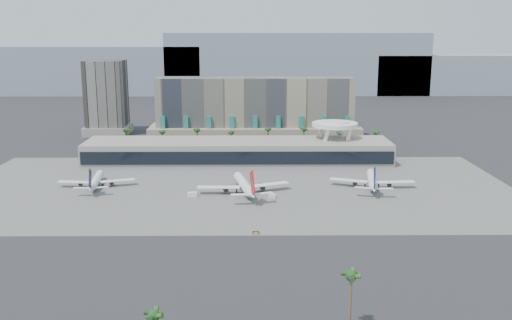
{
  "coord_description": "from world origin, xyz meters",
  "views": [
    {
      "loc": [
        7.47,
        -203.72,
        71.75
      ],
      "look_at": [
        9.54,
        40.0,
        16.61
      ],
      "focal_mm": 40.0,
      "sensor_mm": 36.0,
      "label": 1
    }
  ],
  "objects_px": {
    "airliner_left": "(96,180)",
    "service_vehicle_a": "(192,194)",
    "taxiway_sign": "(256,233)",
    "service_vehicle_b": "(272,196)",
    "airliner_right": "(372,180)",
    "airliner_centre": "(244,185)"
  },
  "relations": [
    {
      "from": "airliner_left",
      "to": "taxiway_sign",
      "type": "xyz_separation_m",
      "value": [
        74.76,
        -64.57,
        -2.7
      ]
    },
    {
      "from": "service_vehicle_a",
      "to": "service_vehicle_b",
      "type": "relative_size",
      "value": 1.25
    },
    {
      "from": "airliner_centre",
      "to": "service_vehicle_a",
      "type": "relative_size",
      "value": 10.78
    },
    {
      "from": "airliner_centre",
      "to": "taxiway_sign",
      "type": "relative_size",
      "value": 18.0
    },
    {
      "from": "service_vehicle_a",
      "to": "service_vehicle_b",
      "type": "xyz_separation_m",
      "value": [
        35.59,
        -2.27,
        -0.15
      ]
    },
    {
      "from": "service_vehicle_b",
      "to": "taxiway_sign",
      "type": "distance_m",
      "value": 47.01
    },
    {
      "from": "service_vehicle_b",
      "to": "taxiway_sign",
      "type": "height_order",
      "value": "service_vehicle_b"
    },
    {
      "from": "airliner_centre",
      "to": "airliner_right",
      "type": "bearing_deg",
      "value": -3.09
    },
    {
      "from": "airliner_left",
      "to": "service_vehicle_a",
      "type": "height_order",
      "value": "airliner_left"
    },
    {
      "from": "service_vehicle_a",
      "to": "service_vehicle_b",
      "type": "distance_m",
      "value": 35.67
    },
    {
      "from": "service_vehicle_a",
      "to": "airliner_left",
      "type": "bearing_deg",
      "value": 147.68
    },
    {
      "from": "airliner_right",
      "to": "airliner_centre",
      "type": "bearing_deg",
      "value": -162.74
    },
    {
      "from": "service_vehicle_a",
      "to": "taxiway_sign",
      "type": "distance_m",
      "value": 56.1
    },
    {
      "from": "service_vehicle_b",
      "to": "airliner_left",
      "type": "bearing_deg",
      "value": -174.86
    },
    {
      "from": "airliner_right",
      "to": "service_vehicle_a",
      "type": "distance_m",
      "value": 84.2
    },
    {
      "from": "airliner_left",
      "to": "airliner_right",
      "type": "height_order",
      "value": "airliner_right"
    },
    {
      "from": "airliner_left",
      "to": "service_vehicle_a",
      "type": "xyz_separation_m",
      "value": [
        46.82,
        -15.92,
        -2.25
      ]
    },
    {
      "from": "service_vehicle_a",
      "to": "taxiway_sign",
      "type": "relative_size",
      "value": 1.67
    },
    {
      "from": "service_vehicle_b",
      "to": "taxiway_sign",
      "type": "bearing_deg",
      "value": -81.79
    },
    {
      "from": "airliner_right",
      "to": "service_vehicle_b",
      "type": "bearing_deg",
      "value": -152.08
    },
    {
      "from": "taxiway_sign",
      "to": "airliner_centre",
      "type": "bearing_deg",
      "value": 100.23
    },
    {
      "from": "airliner_right",
      "to": "service_vehicle_a",
      "type": "height_order",
      "value": "airliner_right"
    }
  ]
}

